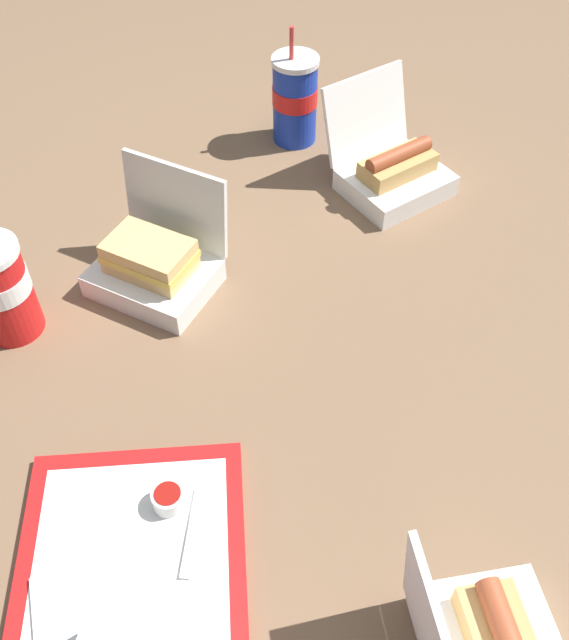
{
  "coord_description": "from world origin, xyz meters",
  "views": [
    {
      "loc": [
        0.67,
        0.12,
        0.8
      ],
      "look_at": [
        0.01,
        0.02,
        0.05
      ],
      "focal_mm": 40.0,
      "sensor_mm": 36.0,
      "label": 1
    }
  ],
  "objects_px": {
    "food_tray": "(129,596)",
    "clamshell_hotdog_right": "(392,170)",
    "clamshell_sandwich_left": "(155,263)",
    "soda_cup_left": "(295,99)",
    "soda_cup_back": "(0,288)",
    "plastic_fork": "(193,532)",
    "ketchup_cup": "(168,498)"
  },
  "relations": [
    {
      "from": "plastic_fork",
      "to": "soda_cup_back",
      "type": "relative_size",
      "value": 0.51
    },
    {
      "from": "food_tray",
      "to": "plastic_fork",
      "type": "height_order",
      "value": "plastic_fork"
    },
    {
      "from": "food_tray",
      "to": "soda_cup_left",
      "type": "relative_size",
      "value": 1.84
    },
    {
      "from": "clamshell_hotdog_right",
      "to": "soda_cup_left",
      "type": "height_order",
      "value": "soda_cup_left"
    },
    {
      "from": "clamshell_hotdog_right",
      "to": "plastic_fork",
      "type": "bearing_deg",
      "value": -15.92
    },
    {
      "from": "clamshell_hotdog_right",
      "to": "ketchup_cup",
      "type": "bearing_deg",
      "value": -19.48
    },
    {
      "from": "food_tray",
      "to": "soda_cup_back",
      "type": "distance_m",
      "value": 0.47
    },
    {
      "from": "ketchup_cup",
      "to": "clamshell_hotdog_right",
      "type": "bearing_deg",
      "value": 160.52
    },
    {
      "from": "food_tray",
      "to": "soda_cup_left",
      "type": "xyz_separation_m",
      "value": [
        -0.91,
        0.06,
        0.08
      ]
    },
    {
      "from": "food_tray",
      "to": "clamshell_hotdog_right",
      "type": "bearing_deg",
      "value": 161.95
    },
    {
      "from": "soda_cup_back",
      "to": "ketchup_cup",
      "type": "bearing_deg",
      "value": 49.82
    },
    {
      "from": "food_tray",
      "to": "clamshell_hotdog_right",
      "type": "height_order",
      "value": "clamshell_hotdog_right"
    },
    {
      "from": "clamshell_hotdog_right",
      "to": "soda_cup_left",
      "type": "xyz_separation_m",
      "value": [
        -0.13,
        -0.19,
        0.04
      ]
    },
    {
      "from": "soda_cup_left",
      "to": "clamshell_sandwich_left",
      "type": "bearing_deg",
      "value": -20.48
    },
    {
      "from": "clamshell_sandwich_left",
      "to": "soda_cup_back",
      "type": "xyz_separation_m",
      "value": [
        0.12,
        -0.19,
        0.04
      ]
    },
    {
      "from": "ketchup_cup",
      "to": "clamshell_sandwich_left",
      "type": "distance_m",
      "value": 0.39
    },
    {
      "from": "plastic_fork",
      "to": "ketchup_cup",
      "type": "bearing_deg",
      "value": -135.75
    },
    {
      "from": "soda_cup_left",
      "to": "soda_cup_back",
      "type": "xyz_separation_m",
      "value": [
        0.54,
        -0.35,
        -0.0
      ]
    },
    {
      "from": "food_tray",
      "to": "plastic_fork",
      "type": "relative_size",
      "value": 3.8
    },
    {
      "from": "soda_cup_left",
      "to": "soda_cup_back",
      "type": "height_order",
      "value": "soda_cup_left"
    },
    {
      "from": "plastic_fork",
      "to": "clamshell_sandwich_left",
      "type": "bearing_deg",
      "value": -163.02
    },
    {
      "from": "soda_cup_left",
      "to": "clamshell_hotdog_right",
      "type": "bearing_deg",
      "value": 55.3
    },
    {
      "from": "clamshell_hotdog_right",
      "to": "soda_cup_left",
      "type": "relative_size",
      "value": 1.12
    },
    {
      "from": "clamshell_sandwich_left",
      "to": "soda_cup_left",
      "type": "bearing_deg",
      "value": 159.52
    },
    {
      "from": "soda_cup_left",
      "to": "food_tray",
      "type": "bearing_deg",
      "value": -3.97
    },
    {
      "from": "plastic_fork",
      "to": "clamshell_sandwich_left",
      "type": "relative_size",
      "value": 0.5
    },
    {
      "from": "plastic_fork",
      "to": "clamshell_hotdog_right",
      "type": "relative_size",
      "value": 0.43
    },
    {
      "from": "ketchup_cup",
      "to": "clamshell_sandwich_left",
      "type": "xyz_separation_m",
      "value": [
        -0.37,
        -0.11,
        0.02
      ]
    },
    {
      "from": "food_tray",
      "to": "clamshell_sandwich_left",
      "type": "distance_m",
      "value": 0.5
    },
    {
      "from": "clamshell_sandwich_left",
      "to": "food_tray",
      "type": "bearing_deg",
      "value": 11.17
    },
    {
      "from": "food_tray",
      "to": "plastic_fork",
      "type": "xyz_separation_m",
      "value": [
        -0.08,
        0.05,
        0.01
      ]
    },
    {
      "from": "ketchup_cup",
      "to": "soda_cup_left",
      "type": "bearing_deg",
      "value": 176.76
    }
  ]
}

